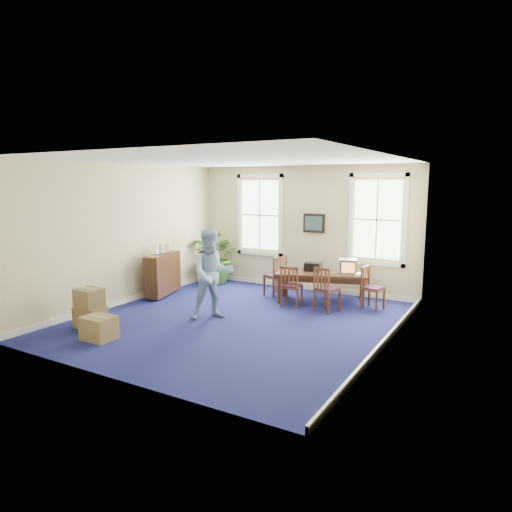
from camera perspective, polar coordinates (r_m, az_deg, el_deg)
The scene contains 25 objects.
floor at distance 9.37m, azimuth -2.39°, elevation -8.03°, with size 6.50×6.50×0.00m, color navy.
ceiling at distance 8.97m, azimuth -2.53°, elevation 11.91°, with size 6.50×6.50×0.00m, color white.
wall_back at distance 11.88m, azimuth 6.00°, elevation 3.46°, with size 6.50×6.50×0.00m, color #C4BC8D.
wall_front at distance 6.56m, azimuth -17.88°, elevation -1.53°, with size 6.50×6.50×0.00m, color #C4BC8D.
wall_left at distance 10.93m, azimuth -15.87°, elevation 2.67°, with size 6.50×6.50×0.00m, color #C4BC8D.
wall_right at distance 7.85m, azimuth 16.35°, elevation 0.24°, with size 6.50×6.50×0.00m, color #C4BC8D.
baseboard_back at distance 12.10m, azimuth 5.82°, elevation -3.83°, with size 6.00×0.04×0.12m, color white.
baseboard_left at distance 11.18m, azimuth -15.41°, elevation -5.20°, with size 0.04×6.50×0.12m, color white.
baseboard_right at distance 8.23m, azimuth 15.66°, elevation -10.39°, with size 0.04×6.50×0.12m, color white.
window_left at distance 12.42m, azimuth 0.48°, elevation 5.14°, with size 1.40×0.12×2.20m, color white, non-canonical shape.
window_right at distance 11.20m, azimuth 14.91°, elevation 4.40°, with size 1.40×0.12×2.20m, color white, non-canonical shape.
wall_picture at distance 11.70m, azimuth 7.25°, elevation 4.09°, with size 0.58×0.06×0.48m, color black, non-canonical shape.
conference_table at distance 10.82m, azimuth 8.15°, elevation -3.83°, with size 2.07×0.94×0.71m, color #402515, non-canonical shape.
crt_tv at distance 10.55m, azimuth 11.40°, elevation -1.31°, with size 0.39×0.42×0.35m, color #B7B7BC, non-canonical shape.
game_console at distance 10.45m, azimuth 12.76°, elevation -2.29°, with size 0.18×0.23×0.06m, color white.
equipment_bag at distance 10.86m, azimuth 7.15°, elevation -1.34°, with size 0.38×0.25×0.19m, color black.
chair_near_left at distance 10.33m, azimuth 4.51°, elevation -3.73°, with size 0.42×0.42×0.94m, color brown, non-canonical shape.
chair_near_right at distance 10.00m, azimuth 8.91°, elevation -4.09°, with size 0.44×0.44×0.99m, color brown, non-canonical shape.
chair_end_left at distance 11.29m, azimuth 2.39°, elevation -2.47°, with size 0.44×0.44×0.99m, color brown, non-canonical shape.
chair_end_right at distance 10.42m, azimuth 14.44°, elevation -3.89°, with size 0.42×0.42×0.94m, color brown, non-canonical shape.
man at distance 9.31m, azimuth -5.50°, elevation -2.28°, with size 0.91×0.70×1.86m, color #8EB0D2.
credenza at distance 11.49m, azimuth -11.56°, elevation -2.42°, with size 0.36×1.27×1.00m, color #402515.
brochure_rack at distance 11.37m, azimuth -11.59°, elevation 0.69°, with size 0.11×0.60×0.26m, color #99999E, non-canonical shape.
potted_plant at distance 12.62m, azimuth -4.88°, elevation 0.00°, with size 1.38×1.20×1.54m, color #2A551A.
cardboard_boxes at distance 9.30m, azimuth -18.80°, elevation -6.08°, with size 1.41×1.41×0.80m, color olive, non-canonical shape.
Camera 1 is at (4.81, -7.55, 2.76)m, focal length 32.00 mm.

